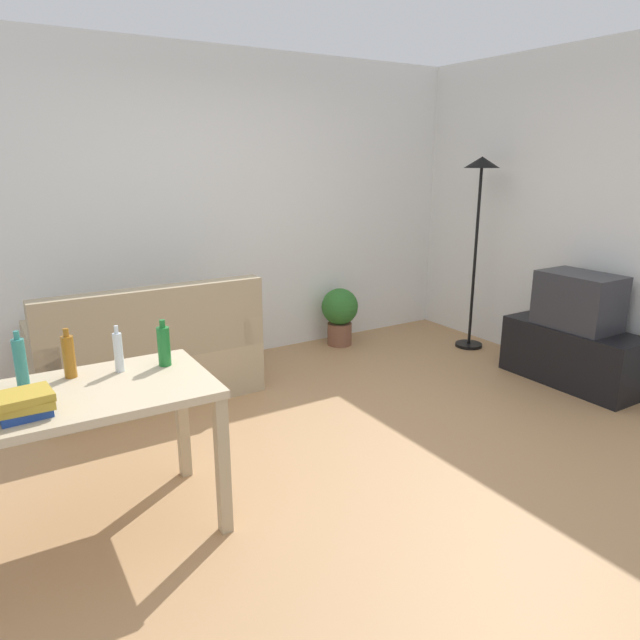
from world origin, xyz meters
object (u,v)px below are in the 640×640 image
object	(u,v)px
tv	(579,301)
desk	(82,413)
couch	(148,359)
bottle_tall	(20,362)
bottle_amber	(69,356)
book_stack	(21,404)
potted_plant	(340,312)
bottle_green	(164,346)
tv_stand	(572,355)
torchiere_lamp	(479,201)
bottle_clear	(118,352)

from	to	relation	value
tv	desk	bearing A→B (deg)	90.37
couch	bottle_tall	world-z (taller)	bottle_tall
bottle_amber	book_stack	xyz separation A→B (m)	(-0.25, -0.38, -0.05)
couch	tv	distance (m)	3.42
potted_plant	couch	bearing A→B (deg)	-171.03
couch	bottle_amber	bearing A→B (deg)	61.93
desk	bottle_green	xyz separation A→B (m)	(0.44, 0.13, 0.22)
tv_stand	bottle_tall	world-z (taller)	bottle_tall
torchiere_lamp	book_stack	xyz separation A→B (m)	(-4.00, -1.32, -0.60)
tv	desk	xyz separation A→B (m)	(-3.75, -0.02, -0.05)
tv_stand	bottle_clear	size ratio (longest dim) A/B	4.58
bottle_amber	bottle_tall	bearing A→B (deg)	-175.21
tv	desk	distance (m)	3.75
desk	couch	bearing A→B (deg)	66.08
couch	bottle_clear	world-z (taller)	bottle_clear
couch	bottle_tall	bearing A→B (deg)	55.77
torchiere_lamp	bottle_tall	xyz separation A→B (m)	(-3.96, -0.96, -0.53)
tv_stand	bottle_clear	xyz separation A→B (m)	(-3.53, 0.14, 0.62)
potted_plant	bottle_tall	bearing A→B (deg)	-149.94
desk	bottle_clear	distance (m)	0.35
couch	bottle_amber	world-z (taller)	bottle_amber
tv_stand	bottle_clear	bearing A→B (deg)	87.76
tv_stand	bottle_green	xyz separation A→B (m)	(-3.31, 0.11, 0.63)
bottle_green	bottle_tall	bearing A→B (deg)	174.78
torchiere_lamp	book_stack	bearing A→B (deg)	-161.70
desk	bottle_tall	distance (m)	0.37
bottle_tall	bottle_green	world-z (taller)	bottle_tall
tv_stand	desk	xyz separation A→B (m)	(-3.75, -0.02, 0.41)
tv	book_stack	distance (m)	4.01
couch	book_stack	world-z (taller)	couch
torchiere_lamp	bottle_green	size ratio (longest dim) A/B	7.40
bottle_amber	bottle_green	distance (m)	0.45
potted_plant	bottle_amber	distance (m)	3.22
bottle_amber	desk	bearing A→B (deg)	-89.51
couch	tv	world-z (taller)	same
couch	bottle_clear	bearing A→B (deg)	70.41
tv	bottle_amber	size ratio (longest dim) A/B	2.41
torchiere_lamp	bottle_tall	world-z (taller)	torchiere_lamp
bottle_tall	tv_stand	bearing A→B (deg)	-2.42
torchiere_lamp	bottle_green	distance (m)	3.50
potted_plant	bottle_amber	world-z (taller)	bottle_amber
desk	tv_stand	bearing A→B (deg)	1.19
bottle_clear	couch	bearing A→B (deg)	70.41
desk	bottle_tall	world-z (taller)	bottle_tall
bottle_green	book_stack	distance (m)	0.76
tv	desk	size ratio (longest dim) A/B	0.50
potted_plant	book_stack	bearing A→B (deg)	-145.21
tv_stand	bottle_clear	distance (m)	3.59
couch	desk	size ratio (longest dim) A/B	1.34
torchiere_lamp	bottle_amber	xyz separation A→B (m)	(-3.75, -0.94, -0.54)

